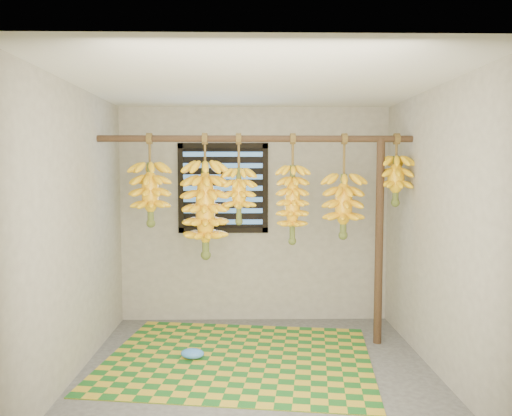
{
  "coord_description": "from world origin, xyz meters",
  "views": [
    {
      "loc": [
        -0.08,
        -4.08,
        1.71
      ],
      "look_at": [
        0.0,
        0.55,
        1.35
      ],
      "focal_mm": 35.0,
      "sensor_mm": 36.0,
      "label": 1
    }
  ],
  "objects_px": {
    "banana_bunch_a": "(150,194)",
    "banana_bunch_e": "(343,206)",
    "woven_mat": "(239,358)",
    "banana_bunch_d": "(292,204)",
    "banana_bunch_c": "(239,196)",
    "banana_bunch_f": "(396,180)",
    "banana_bunch_b": "(205,210)",
    "support_post": "(379,243)",
    "plastic_bag": "(192,354)"
  },
  "relations": [
    {
      "from": "woven_mat",
      "to": "banana_bunch_e",
      "type": "height_order",
      "value": "banana_bunch_e"
    },
    {
      "from": "banana_bunch_b",
      "to": "support_post",
      "type": "bearing_deg",
      "value": 0.0
    },
    {
      "from": "banana_bunch_b",
      "to": "banana_bunch_f",
      "type": "relative_size",
      "value": 1.74
    },
    {
      "from": "plastic_bag",
      "to": "banana_bunch_a",
      "type": "height_order",
      "value": "banana_bunch_a"
    },
    {
      "from": "banana_bunch_b",
      "to": "banana_bunch_a",
      "type": "bearing_deg",
      "value": 180.0
    },
    {
      "from": "banana_bunch_a",
      "to": "banana_bunch_e",
      "type": "bearing_deg",
      "value": 0.0
    },
    {
      "from": "banana_bunch_a",
      "to": "banana_bunch_e",
      "type": "xyz_separation_m",
      "value": [
        1.86,
        0.0,
        -0.12
      ]
    },
    {
      "from": "banana_bunch_b",
      "to": "banana_bunch_e",
      "type": "bearing_deg",
      "value": 0.0
    },
    {
      "from": "support_post",
      "to": "banana_bunch_c",
      "type": "xyz_separation_m",
      "value": [
        -1.36,
        0.0,
        0.46
      ]
    },
    {
      "from": "woven_mat",
      "to": "banana_bunch_a",
      "type": "relative_size",
      "value": 2.68
    },
    {
      "from": "support_post",
      "to": "banana_bunch_d",
      "type": "height_order",
      "value": "banana_bunch_d"
    },
    {
      "from": "banana_bunch_a",
      "to": "banana_bunch_b",
      "type": "distance_m",
      "value": 0.55
    },
    {
      "from": "banana_bunch_a",
      "to": "banana_bunch_d",
      "type": "height_order",
      "value": "same"
    },
    {
      "from": "banana_bunch_e",
      "to": "banana_bunch_c",
      "type": "bearing_deg",
      "value": -180.0
    },
    {
      "from": "plastic_bag",
      "to": "banana_bunch_b",
      "type": "distance_m",
      "value": 1.33
    },
    {
      "from": "woven_mat",
      "to": "banana_bunch_c",
      "type": "bearing_deg",
      "value": 90.09
    },
    {
      "from": "plastic_bag",
      "to": "banana_bunch_c",
      "type": "height_order",
      "value": "banana_bunch_c"
    },
    {
      "from": "banana_bunch_d",
      "to": "banana_bunch_f",
      "type": "height_order",
      "value": "same"
    },
    {
      "from": "support_post",
      "to": "banana_bunch_a",
      "type": "bearing_deg",
      "value": 180.0
    },
    {
      "from": "plastic_bag",
      "to": "banana_bunch_f",
      "type": "height_order",
      "value": "banana_bunch_f"
    },
    {
      "from": "plastic_bag",
      "to": "banana_bunch_a",
      "type": "relative_size",
      "value": 0.25
    },
    {
      "from": "woven_mat",
      "to": "banana_bunch_c",
      "type": "relative_size",
      "value": 2.73
    },
    {
      "from": "woven_mat",
      "to": "banana_bunch_d",
      "type": "relative_size",
      "value": 2.23
    },
    {
      "from": "woven_mat",
      "to": "banana_bunch_c",
      "type": "distance_m",
      "value": 1.5
    },
    {
      "from": "plastic_bag",
      "to": "banana_bunch_c",
      "type": "bearing_deg",
      "value": 43.7
    },
    {
      "from": "banana_bunch_c",
      "to": "woven_mat",
      "type": "bearing_deg",
      "value": -89.91
    },
    {
      "from": "woven_mat",
      "to": "banana_bunch_d",
      "type": "height_order",
      "value": "banana_bunch_d"
    },
    {
      "from": "plastic_bag",
      "to": "banana_bunch_a",
      "type": "distance_m",
      "value": 1.54
    },
    {
      "from": "banana_bunch_f",
      "to": "woven_mat",
      "type": "bearing_deg",
      "value": -165.75
    },
    {
      "from": "banana_bunch_f",
      "to": "support_post",
      "type": "bearing_deg",
      "value": 180.0
    },
    {
      "from": "woven_mat",
      "to": "banana_bunch_a",
      "type": "bearing_deg",
      "value": 155.61
    },
    {
      "from": "banana_bunch_b",
      "to": "banana_bunch_c",
      "type": "height_order",
      "value": "same"
    },
    {
      "from": "woven_mat",
      "to": "plastic_bag",
      "type": "xyz_separation_m",
      "value": [
        -0.42,
        -0.01,
        0.05
      ]
    },
    {
      "from": "banana_bunch_d",
      "to": "banana_bunch_b",
      "type": "bearing_deg",
      "value": 180.0
    },
    {
      "from": "banana_bunch_f",
      "to": "plastic_bag",
      "type": "bearing_deg",
      "value": -168.37
    },
    {
      "from": "banana_bunch_c",
      "to": "banana_bunch_d",
      "type": "distance_m",
      "value": 0.52
    },
    {
      "from": "plastic_bag",
      "to": "support_post",
      "type": "bearing_deg",
      "value": 12.58
    },
    {
      "from": "support_post",
      "to": "plastic_bag",
      "type": "xyz_separation_m",
      "value": [
        -1.78,
        -0.4,
        -0.95
      ]
    },
    {
      "from": "banana_bunch_c",
      "to": "plastic_bag",
      "type": "bearing_deg",
      "value": -136.3
    },
    {
      "from": "banana_bunch_c",
      "to": "banana_bunch_e",
      "type": "bearing_deg",
      "value": 0.0
    },
    {
      "from": "banana_bunch_b",
      "to": "banana_bunch_d",
      "type": "xyz_separation_m",
      "value": [
        0.84,
        0.0,
        0.05
      ]
    },
    {
      "from": "woven_mat",
      "to": "banana_bunch_d",
      "type": "bearing_deg",
      "value": 36.7
    },
    {
      "from": "woven_mat",
      "to": "banana_bunch_e",
      "type": "bearing_deg",
      "value": 20.84
    },
    {
      "from": "support_post",
      "to": "banana_bunch_a",
      "type": "relative_size",
      "value": 2.28
    },
    {
      "from": "banana_bunch_d",
      "to": "banana_bunch_a",
      "type": "bearing_deg",
      "value": 180.0
    },
    {
      "from": "banana_bunch_a",
      "to": "woven_mat",
      "type": "bearing_deg",
      "value": -24.39
    },
    {
      "from": "banana_bunch_a",
      "to": "banana_bunch_d",
      "type": "relative_size",
      "value": 0.83
    },
    {
      "from": "woven_mat",
      "to": "banana_bunch_b",
      "type": "xyz_separation_m",
      "value": [
        -0.32,
        0.38,
        1.32
      ]
    },
    {
      "from": "banana_bunch_e",
      "to": "banana_bunch_f",
      "type": "xyz_separation_m",
      "value": [
        0.5,
        -0.0,
        0.24
      ]
    },
    {
      "from": "woven_mat",
      "to": "banana_bunch_e",
      "type": "distance_m",
      "value": 1.73
    }
  ]
}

